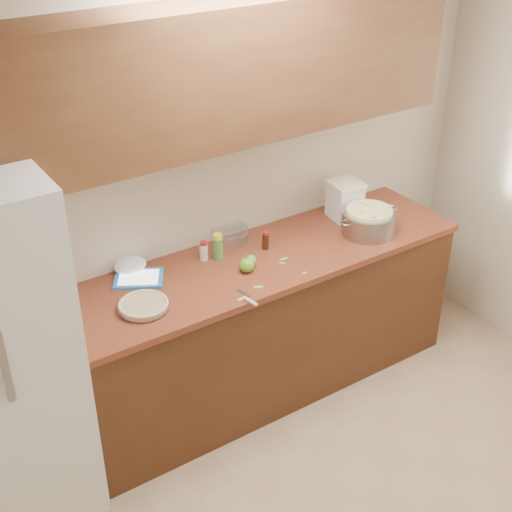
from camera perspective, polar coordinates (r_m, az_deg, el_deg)
room_shell at (r=2.84m, az=15.82°, el=-6.76°), size 3.60×3.60×3.60m
counter_run at (r=4.22m, az=-0.61°, el=-5.86°), size 2.64×0.68×0.92m
upper_cabinets at (r=3.67m, az=-2.10°, el=14.44°), size 2.60×0.34×0.70m
pie at (r=3.62m, az=-9.00°, el=-3.94°), size 0.26×0.26×0.04m
colander at (r=4.28m, az=8.98°, el=2.74°), size 0.42×0.32×0.16m
flour_canister at (r=4.43m, az=7.12°, el=4.51°), size 0.21×0.21×0.23m
tablet at (r=3.86m, az=-9.37°, el=-1.79°), size 0.32×0.30×0.02m
paring_knife at (r=3.64m, az=-0.52°, el=-3.55°), size 0.06×0.19×0.02m
lemon_bottle at (r=3.98m, az=-3.06°, el=0.74°), size 0.06×0.06×0.15m
cinnamon_shaker at (r=3.98m, az=-4.20°, el=0.40°), size 0.05×0.05×0.11m
vanilla_bottle at (r=4.08m, az=0.77°, el=1.26°), size 0.04×0.04×0.11m
mixing_bowl at (r=4.17m, az=-2.11°, el=1.83°), size 0.23×0.23×0.08m
paper_towel at (r=3.93m, az=-10.05°, el=-0.71°), size 0.21×0.19×0.08m
apple_left at (r=3.86m, az=-0.75°, el=-0.72°), size 0.08×0.08×0.10m
apple_center at (r=3.92m, az=-0.47°, el=-0.38°), size 0.07×0.07×0.08m
peel_a at (r=3.66m, az=-1.17°, el=-3.45°), size 0.05×0.02×0.00m
peel_b at (r=4.00m, az=2.25°, el=-0.22°), size 0.04×0.02×0.00m
peel_c at (r=3.96m, az=2.12°, el=-0.56°), size 0.03×0.03×0.00m
peel_d at (r=3.88m, az=3.93°, el=-1.35°), size 0.03×0.01×0.00m
peel_e at (r=3.75m, az=0.19°, el=-2.50°), size 0.05×0.04×0.00m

